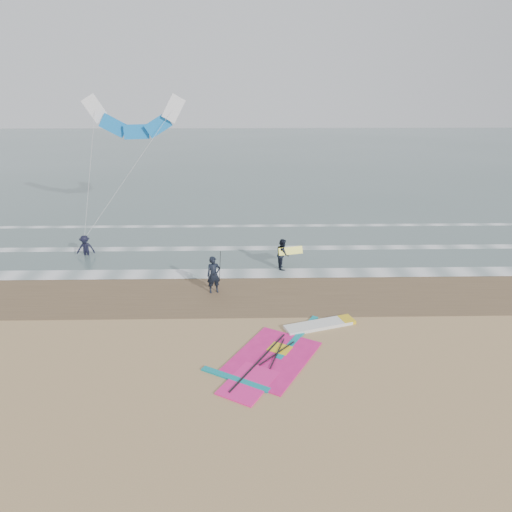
{
  "coord_description": "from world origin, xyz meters",
  "views": [
    {
      "loc": [
        -0.57,
        -13.3,
        9.17
      ],
      "look_at": [
        -0.19,
        5.0,
        2.2
      ],
      "focal_mm": 32.0,
      "sensor_mm": 36.0,
      "label": 1
    }
  ],
  "objects_px": {
    "person_standing": "(214,275)",
    "person_wading": "(85,243)",
    "windsurf_rig": "(287,349)",
    "surf_kite": "(135,120)",
    "person_walking": "(283,254)"
  },
  "relations": [
    {
      "from": "person_wading",
      "to": "surf_kite",
      "type": "bearing_deg",
      "value": 62.1
    },
    {
      "from": "person_standing",
      "to": "surf_kite",
      "type": "height_order",
      "value": "surf_kite"
    },
    {
      "from": "person_walking",
      "to": "surf_kite",
      "type": "xyz_separation_m",
      "value": [
        -8.66,
        7.03,
        6.19
      ]
    },
    {
      "from": "surf_kite",
      "to": "person_walking",
      "type": "bearing_deg",
      "value": -39.08
    },
    {
      "from": "person_wading",
      "to": "surf_kite",
      "type": "distance_m",
      "value": 8.26
    },
    {
      "from": "person_standing",
      "to": "person_wading",
      "type": "xyz_separation_m",
      "value": [
        -7.54,
        4.93,
        -0.1
      ]
    },
    {
      "from": "person_standing",
      "to": "surf_kite",
      "type": "bearing_deg",
      "value": 100.17
    },
    {
      "from": "person_standing",
      "to": "person_wading",
      "type": "distance_m",
      "value": 9.01
    },
    {
      "from": "windsurf_rig",
      "to": "person_standing",
      "type": "relative_size",
      "value": 3.4
    },
    {
      "from": "person_standing",
      "to": "person_walking",
      "type": "relative_size",
      "value": 1.08
    },
    {
      "from": "person_standing",
      "to": "surf_kite",
      "type": "distance_m",
      "value": 12.74
    },
    {
      "from": "person_wading",
      "to": "surf_kite",
      "type": "relative_size",
      "value": 0.21
    },
    {
      "from": "person_standing",
      "to": "person_wading",
      "type": "bearing_deg",
      "value": 128.91
    },
    {
      "from": "person_walking",
      "to": "windsurf_rig",
      "type": "bearing_deg",
      "value": 171.49
    },
    {
      "from": "surf_kite",
      "to": "person_standing",
      "type": "bearing_deg",
      "value": -61.93
    }
  ]
}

